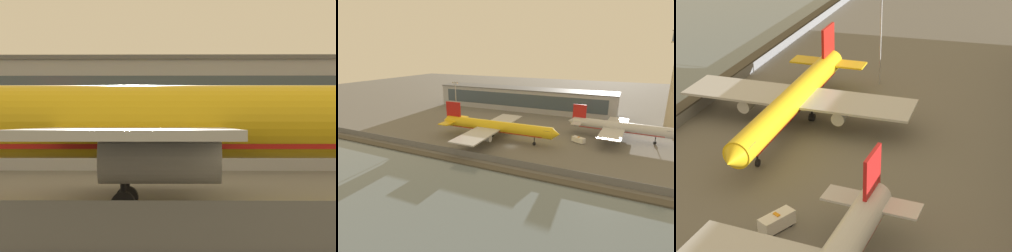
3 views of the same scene
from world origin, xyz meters
The scene contains 3 objects.
ground_plane centered at (0.00, 0.00, 0.00)m, with size 500.00×500.00×0.00m, color #66635E.
cargo_jet_yellow centered at (-9.49, 4.80, 5.43)m, with size 52.44×45.11×14.23m.
terminal_building centered at (-19.93, 63.18, 6.68)m, with size 110.03×16.40×13.34m.
Camera 1 is at (-8.13, -57.18, 5.63)m, focal length 105.00 mm.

